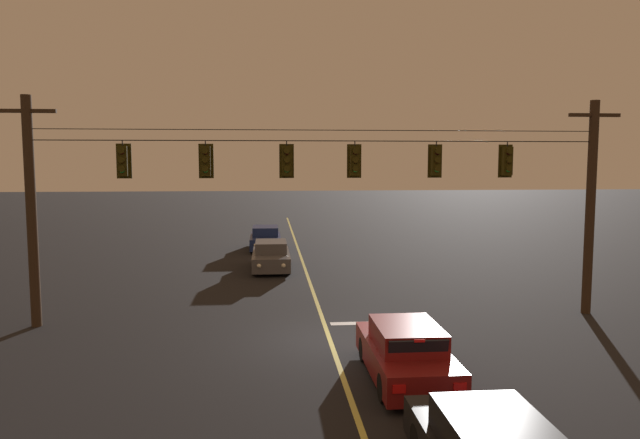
# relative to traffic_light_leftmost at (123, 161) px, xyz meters

# --- Properties ---
(ground_plane) EXTENTS (180.00, 180.00, 0.00)m
(ground_plane) POSITION_rel_traffic_light_leftmost_xyz_m (6.41, -2.39, -5.33)
(ground_plane) COLOR black
(lane_centre_stripe) EXTENTS (0.14, 60.00, 0.01)m
(lane_centre_stripe) POSITION_rel_traffic_light_leftmost_xyz_m (6.41, 6.02, -5.33)
(lane_centre_stripe) COLOR #D1C64C
(lane_centre_stripe) RESTS_ON ground
(stop_bar_paint) EXTENTS (3.40, 0.36, 0.01)m
(stop_bar_paint) POSITION_rel_traffic_light_leftmost_xyz_m (8.31, -0.58, -5.33)
(stop_bar_paint) COLOR silver
(stop_bar_paint) RESTS_ON ground
(signal_span_assembly) EXTENTS (20.41, 0.32, 7.38)m
(signal_span_assembly) POSITION_rel_traffic_light_leftmost_xyz_m (6.41, 0.02, -1.48)
(signal_span_assembly) COLOR #38281C
(signal_span_assembly) RESTS_ON ground
(traffic_light_leftmost) EXTENTS (0.48, 0.41, 1.22)m
(traffic_light_leftmost) POSITION_rel_traffic_light_leftmost_xyz_m (0.00, 0.00, 0.00)
(traffic_light_leftmost) COLOR black
(traffic_light_left_inner) EXTENTS (0.48, 0.41, 1.22)m
(traffic_light_left_inner) POSITION_rel_traffic_light_leftmost_xyz_m (2.61, 0.00, 0.00)
(traffic_light_left_inner) COLOR black
(traffic_light_centre) EXTENTS (0.48, 0.41, 1.22)m
(traffic_light_centre) POSITION_rel_traffic_light_leftmost_xyz_m (5.23, 0.00, 0.00)
(traffic_light_centre) COLOR black
(traffic_light_right_inner) EXTENTS (0.48, 0.41, 1.22)m
(traffic_light_right_inner) POSITION_rel_traffic_light_leftmost_xyz_m (7.48, 0.00, 0.00)
(traffic_light_right_inner) COLOR black
(traffic_light_rightmost) EXTENTS (0.48, 0.41, 1.22)m
(traffic_light_rightmost) POSITION_rel_traffic_light_leftmost_xyz_m (10.23, 0.00, 0.00)
(traffic_light_rightmost) COLOR black
(traffic_light_far_right) EXTENTS (0.48, 0.41, 1.22)m
(traffic_light_far_right) POSITION_rel_traffic_light_leftmost_xyz_m (12.68, 0.00, 0.00)
(traffic_light_far_right) COLOR black
(car_waiting_near_lane) EXTENTS (1.80, 4.33, 1.39)m
(car_waiting_near_lane) POSITION_rel_traffic_light_leftmost_xyz_m (7.93, -5.59, -4.68)
(car_waiting_near_lane) COLOR maroon
(car_waiting_near_lane) RESTS_ON ground
(car_oncoming_lead) EXTENTS (1.80, 4.42, 1.39)m
(car_oncoming_lead) POSITION_rel_traffic_light_leftmost_xyz_m (4.73, 9.44, -4.68)
(car_oncoming_lead) COLOR #4C4C51
(car_oncoming_lead) RESTS_ON ground
(car_oncoming_trailing) EXTENTS (1.80, 4.42, 1.39)m
(car_oncoming_trailing) POSITION_rel_traffic_light_leftmost_xyz_m (4.44, 16.14, -4.68)
(car_oncoming_trailing) COLOR navy
(car_oncoming_trailing) RESTS_ON ground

